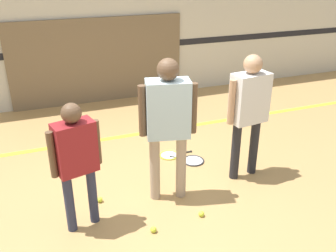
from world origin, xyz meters
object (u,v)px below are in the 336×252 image
at_px(racket_second_spare, 170,155).
at_px(tennis_ball_stray_right, 153,230).
at_px(tennis_ball_stray_left, 100,200).
at_px(person_instructor, 168,116).
at_px(tennis_ball_by_spare_racket, 178,160).
at_px(tennis_ball_near_instructor, 201,214).
at_px(person_student_right, 249,104).
at_px(racket_spare_on_floor, 192,160).
at_px(person_student_left, 76,154).

distance_m(racket_second_spare, tennis_ball_stray_right, 1.65).
height_order(tennis_ball_stray_left, tennis_ball_stray_right, same).
bearing_deg(racket_second_spare, person_instructor, -111.01).
distance_m(tennis_ball_by_spare_racket, tennis_ball_stray_left, 1.33).
distance_m(tennis_ball_near_instructor, tennis_ball_stray_right, 0.58).
height_order(racket_second_spare, tennis_ball_near_instructor, tennis_ball_near_instructor).
bearing_deg(tennis_ball_stray_right, tennis_ball_by_spare_racket, 58.07).
height_order(person_student_right, tennis_ball_by_spare_racket, person_student_right).
height_order(person_instructor, racket_spare_on_floor, person_instructor).
xyz_separation_m(person_student_left, tennis_ball_near_instructor, (1.24, -0.31, -0.83)).
relative_size(person_instructor, person_student_right, 1.05).
distance_m(person_instructor, tennis_ball_stray_right, 1.20).
height_order(person_student_right, racket_spare_on_floor, person_student_right).
bearing_deg(person_student_left, tennis_ball_near_instructor, -28.38).
distance_m(person_instructor, tennis_ball_near_instructor, 1.14).
height_order(person_instructor, racket_second_spare, person_instructor).
xyz_separation_m(person_instructor, person_student_right, (1.09, 0.11, -0.05)).
height_order(racket_second_spare, tennis_ball_stray_left, tennis_ball_stray_left).
distance_m(person_student_left, person_student_right, 2.14).
height_order(person_instructor, tennis_ball_stray_left, person_instructor).
distance_m(person_student_left, tennis_ball_near_instructor, 1.52).
height_order(racket_spare_on_floor, tennis_ball_stray_right, tennis_ball_stray_right).
bearing_deg(tennis_ball_by_spare_racket, tennis_ball_near_instructor, -99.89).
relative_size(racket_second_spare, tennis_ball_stray_left, 7.58).
bearing_deg(tennis_ball_near_instructor, person_instructor, 113.46).
relative_size(person_instructor, racket_spare_on_floor, 3.43).
bearing_deg(person_student_right, racket_second_spare, -55.72).
bearing_deg(tennis_ball_stray_left, tennis_ball_near_instructor, -33.19).
distance_m(person_instructor, racket_second_spare, 1.43).
relative_size(person_student_right, tennis_ball_near_instructor, 24.26).
bearing_deg(person_student_right, tennis_ball_near_instructor, 27.44).
height_order(person_student_right, racket_second_spare, person_student_right).
height_order(tennis_ball_by_spare_racket, tennis_ball_stray_left, same).
bearing_deg(tennis_ball_by_spare_racket, person_student_left, -148.35).
bearing_deg(racket_second_spare, racket_spare_on_floor, -46.65).
bearing_deg(person_instructor, tennis_ball_by_spare_racket, 72.29).
relative_size(person_student_left, person_student_right, 0.87).
distance_m(racket_second_spare, tennis_ball_stray_left, 1.39).
relative_size(racket_spare_on_floor, tennis_ball_stray_left, 7.43).
bearing_deg(person_student_left, racket_spare_on_floor, 12.86).
height_order(racket_spare_on_floor, tennis_ball_stray_left, tennis_ball_stray_left).
bearing_deg(tennis_ball_near_instructor, tennis_ball_stray_right, -173.90).
bearing_deg(racket_spare_on_floor, person_student_left, 66.75).
xyz_separation_m(person_student_right, tennis_ball_by_spare_racket, (-0.67, 0.60, -0.96)).
relative_size(racket_second_spare, tennis_ball_near_instructor, 7.58).
height_order(person_instructor, person_student_left, person_instructor).
bearing_deg(tennis_ball_stray_left, person_student_right, -1.71).
xyz_separation_m(person_student_right, racket_second_spare, (-0.71, 0.81, -0.98)).
xyz_separation_m(person_student_left, tennis_ball_by_spare_racket, (1.45, 0.89, -0.83)).
xyz_separation_m(tennis_ball_by_spare_racket, tennis_ball_stray_right, (-0.79, -1.27, 0.00)).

